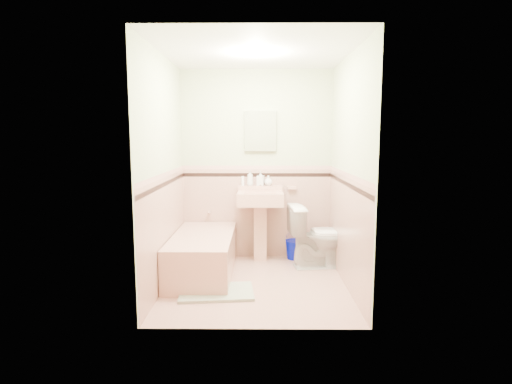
{
  "coord_description": "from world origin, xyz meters",
  "views": [
    {
      "loc": [
        0.04,
        -4.45,
        1.63
      ],
      "look_at": [
        0.0,
        0.25,
        1.0
      ],
      "focal_mm": 29.12,
      "sensor_mm": 36.0,
      "label": 1
    }
  ],
  "objects_px": {
    "sink": "(260,227)",
    "bucket": "(295,249)",
    "shoe": "(220,287)",
    "soap_bottle_right": "(268,180)",
    "bathtub": "(203,256)",
    "soap_bottle_mid": "(260,178)",
    "soap_bottle_left": "(250,178)",
    "toilet": "(320,236)",
    "medicine_cabinet": "(260,131)"
  },
  "relations": [
    {
      "from": "soap_bottle_left",
      "to": "shoe",
      "type": "height_order",
      "value": "soap_bottle_left"
    },
    {
      "from": "bathtub",
      "to": "bucket",
      "type": "relative_size",
      "value": 5.95
    },
    {
      "from": "bathtub",
      "to": "toilet",
      "type": "xyz_separation_m",
      "value": [
        1.43,
        0.3,
        0.17
      ]
    },
    {
      "from": "bathtub",
      "to": "bucket",
      "type": "distance_m",
      "value": 1.31
    },
    {
      "from": "medicine_cabinet",
      "to": "toilet",
      "type": "distance_m",
      "value": 1.57
    },
    {
      "from": "sink",
      "to": "medicine_cabinet",
      "type": "xyz_separation_m",
      "value": [
        0.0,
        0.21,
        1.24
      ]
    },
    {
      "from": "medicine_cabinet",
      "to": "soap_bottle_left",
      "type": "height_order",
      "value": "medicine_cabinet"
    },
    {
      "from": "shoe",
      "to": "soap_bottle_right",
      "type": "bearing_deg",
      "value": 45.87
    },
    {
      "from": "soap_bottle_right",
      "to": "bathtub",
      "type": "bearing_deg",
      "value": -137.94
    },
    {
      "from": "medicine_cabinet",
      "to": "sink",
      "type": "bearing_deg",
      "value": -90.0
    },
    {
      "from": "toilet",
      "to": "shoe",
      "type": "distance_m",
      "value": 1.52
    },
    {
      "from": "sink",
      "to": "bathtub",
      "type": "bearing_deg",
      "value": -142.07
    },
    {
      "from": "medicine_cabinet",
      "to": "bathtub",
      "type": "bearing_deg",
      "value": -132.58
    },
    {
      "from": "soap_bottle_left",
      "to": "toilet",
      "type": "bearing_deg",
      "value": -24.84
    },
    {
      "from": "soap_bottle_mid",
      "to": "toilet",
      "type": "distance_m",
      "value": 1.09
    },
    {
      "from": "bucket",
      "to": "soap_bottle_left",
      "type": "bearing_deg",
      "value": 173.14
    },
    {
      "from": "sink",
      "to": "soap_bottle_mid",
      "type": "height_order",
      "value": "soap_bottle_mid"
    },
    {
      "from": "bathtub",
      "to": "soap_bottle_mid",
      "type": "bearing_deg",
      "value": 46.16
    },
    {
      "from": "sink",
      "to": "shoe",
      "type": "distance_m",
      "value": 1.27
    },
    {
      "from": "toilet",
      "to": "shoe",
      "type": "bearing_deg",
      "value": 120.0
    },
    {
      "from": "sink",
      "to": "shoe",
      "type": "relative_size",
      "value": 6.73
    },
    {
      "from": "soap_bottle_mid",
      "to": "sink",
      "type": "bearing_deg",
      "value": -90.56
    },
    {
      "from": "soap_bottle_mid",
      "to": "toilet",
      "type": "relative_size",
      "value": 0.25
    },
    {
      "from": "bucket",
      "to": "toilet",
      "type": "bearing_deg",
      "value": -49.84
    },
    {
      "from": "sink",
      "to": "toilet",
      "type": "distance_m",
      "value": 0.79
    },
    {
      "from": "bucket",
      "to": "shoe",
      "type": "relative_size",
      "value": 1.84
    },
    {
      "from": "sink",
      "to": "shoe",
      "type": "bearing_deg",
      "value": -110.58
    },
    {
      "from": "soap_bottle_mid",
      "to": "shoe",
      "type": "xyz_separation_m",
      "value": [
        -0.43,
        -1.31,
        -1.02
      ]
    },
    {
      "from": "medicine_cabinet",
      "to": "soap_bottle_right",
      "type": "height_order",
      "value": "medicine_cabinet"
    },
    {
      "from": "medicine_cabinet",
      "to": "shoe",
      "type": "height_order",
      "value": "medicine_cabinet"
    },
    {
      "from": "medicine_cabinet",
      "to": "toilet",
      "type": "xyz_separation_m",
      "value": [
        0.75,
        -0.44,
        -1.3
      ]
    },
    {
      "from": "medicine_cabinet",
      "to": "toilet",
      "type": "height_order",
      "value": "medicine_cabinet"
    },
    {
      "from": "bathtub",
      "to": "sink",
      "type": "relative_size",
      "value": 1.63
    },
    {
      "from": "sink",
      "to": "medicine_cabinet",
      "type": "height_order",
      "value": "medicine_cabinet"
    },
    {
      "from": "soap_bottle_left",
      "to": "bucket",
      "type": "height_order",
      "value": "soap_bottle_left"
    },
    {
      "from": "medicine_cabinet",
      "to": "soap_bottle_left",
      "type": "xyz_separation_m",
      "value": [
        -0.14,
        -0.03,
        -0.61
      ]
    },
    {
      "from": "medicine_cabinet",
      "to": "shoe",
      "type": "xyz_separation_m",
      "value": [
        -0.42,
        -1.34,
        -1.64
      ]
    },
    {
      "from": "medicine_cabinet",
      "to": "soap_bottle_left",
      "type": "distance_m",
      "value": 0.63
    },
    {
      "from": "toilet",
      "to": "medicine_cabinet",
      "type": "bearing_deg",
      "value": 52.04
    },
    {
      "from": "soap_bottle_right",
      "to": "soap_bottle_left",
      "type": "bearing_deg",
      "value": 180.0
    },
    {
      "from": "soap_bottle_right",
      "to": "shoe",
      "type": "xyz_separation_m",
      "value": [
        -0.53,
        -1.31,
        -0.99
      ]
    },
    {
      "from": "soap_bottle_mid",
      "to": "toilet",
      "type": "xyz_separation_m",
      "value": [
        0.75,
        -0.41,
        -0.69
      ]
    },
    {
      "from": "sink",
      "to": "bucket",
      "type": "bearing_deg",
      "value": 13.09
    },
    {
      "from": "bathtub",
      "to": "soap_bottle_right",
      "type": "distance_m",
      "value": 1.34
    },
    {
      "from": "medicine_cabinet",
      "to": "soap_bottle_right",
      "type": "distance_m",
      "value": 0.66
    },
    {
      "from": "toilet",
      "to": "bathtub",
      "type": "bearing_deg",
      "value": 94.35
    },
    {
      "from": "toilet",
      "to": "sink",
      "type": "bearing_deg",
      "value": 65.42
    },
    {
      "from": "bathtub",
      "to": "soap_bottle_left",
      "type": "relative_size",
      "value": 7.38
    },
    {
      "from": "sink",
      "to": "bucket",
      "type": "xyz_separation_m",
      "value": [
        0.46,
        0.11,
        -0.33
      ]
    },
    {
      "from": "medicine_cabinet",
      "to": "toilet",
      "type": "bearing_deg",
      "value": -30.41
    }
  ]
}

